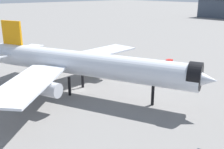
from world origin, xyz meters
name	(u,v)px	position (x,y,z in m)	size (l,w,h in m)	color
ground	(78,89)	(0.00, 0.00, 0.00)	(900.00, 900.00, 0.00)	slate
airliner_near_gate	(83,64)	(2.82, -0.01, 6.80)	(53.15, 47.63, 15.44)	silver
baggage_tug_wing	(169,62)	(0.86, 33.98, 0.97)	(2.91, 3.57, 1.85)	black
traffic_cone_near_nose	(68,58)	(-27.01, 13.94, 0.37)	(0.59, 0.59, 0.74)	#F2600C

